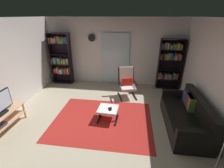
{
  "coord_description": "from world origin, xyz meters",
  "views": [
    {
      "loc": [
        0.77,
        -3.21,
        2.65
      ],
      "look_at": [
        0.23,
        0.76,
        0.87
      ],
      "focal_mm": 24.95,
      "sensor_mm": 36.0,
      "label": 1
    }
  ],
  "objects_px": {
    "bookshelf_near_tv": "(61,58)",
    "ottoman": "(108,110)",
    "cell_phone": "(110,109)",
    "bookshelf_near_sofa": "(170,62)",
    "lounge_armchair": "(127,82)",
    "tv_stand": "(2,121)",
    "leather_sofa": "(186,116)",
    "wall_clock": "(92,38)",
    "tv_remote": "(109,109)"
  },
  "relations": [
    {
      "from": "tv_stand",
      "to": "lounge_armchair",
      "type": "height_order",
      "value": "lounge_armchair"
    },
    {
      "from": "bookshelf_near_tv",
      "to": "ottoman",
      "type": "distance_m",
      "value": 3.35
    },
    {
      "from": "bookshelf_near_sofa",
      "to": "lounge_armchair",
      "type": "xyz_separation_m",
      "value": [
        -1.54,
        -0.9,
        -0.49
      ]
    },
    {
      "from": "bookshelf_near_tv",
      "to": "cell_phone",
      "type": "xyz_separation_m",
      "value": [
        2.36,
        -2.35,
        -0.69
      ]
    },
    {
      "from": "leather_sofa",
      "to": "tv_remote",
      "type": "bearing_deg",
      "value": -178.35
    },
    {
      "from": "tv_stand",
      "to": "bookshelf_near_tv",
      "type": "bearing_deg",
      "value": 86.61
    },
    {
      "from": "bookshelf_near_tv",
      "to": "leather_sofa",
      "type": "distance_m",
      "value": 4.94
    },
    {
      "from": "cell_phone",
      "to": "bookshelf_near_sofa",
      "type": "bearing_deg",
      "value": 43.92
    },
    {
      "from": "tv_remote",
      "to": "cell_phone",
      "type": "bearing_deg",
      "value": 32.03
    },
    {
      "from": "bookshelf_near_sofa",
      "to": "lounge_armchair",
      "type": "height_order",
      "value": "bookshelf_near_sofa"
    },
    {
      "from": "bookshelf_near_sofa",
      "to": "tv_remote",
      "type": "distance_m",
      "value": 3.18
    },
    {
      "from": "tv_remote",
      "to": "bookshelf_near_sofa",
      "type": "bearing_deg",
      "value": 28.75
    },
    {
      "from": "bookshelf_near_tv",
      "to": "tv_remote",
      "type": "distance_m",
      "value": 3.41
    },
    {
      "from": "tv_stand",
      "to": "leather_sofa",
      "type": "relative_size",
      "value": 0.65
    },
    {
      "from": "bookshelf_near_tv",
      "to": "cell_phone",
      "type": "relative_size",
      "value": 14.62
    },
    {
      "from": "bookshelf_near_tv",
      "to": "wall_clock",
      "type": "height_order",
      "value": "bookshelf_near_tv"
    },
    {
      "from": "bookshelf_near_sofa",
      "to": "leather_sofa",
      "type": "height_order",
      "value": "bookshelf_near_sofa"
    },
    {
      "from": "bookshelf_near_tv",
      "to": "tv_remote",
      "type": "bearing_deg",
      "value": -45.7
    },
    {
      "from": "leather_sofa",
      "to": "ottoman",
      "type": "xyz_separation_m",
      "value": [
        -2.01,
        -0.0,
        -0.01
      ]
    },
    {
      "from": "tv_stand",
      "to": "cell_phone",
      "type": "distance_m",
      "value": 2.67
    },
    {
      "from": "bookshelf_near_sofa",
      "to": "wall_clock",
      "type": "xyz_separation_m",
      "value": [
        -3.0,
        0.15,
        0.82
      ]
    },
    {
      "from": "tv_stand",
      "to": "ottoman",
      "type": "distance_m",
      "value": 2.6
    },
    {
      "from": "tv_remote",
      "to": "lounge_armchair",
      "type": "bearing_deg",
      "value": 52.96
    },
    {
      "from": "bookshelf_near_tv",
      "to": "cell_phone",
      "type": "distance_m",
      "value": 3.4
    },
    {
      "from": "bookshelf_near_tv",
      "to": "leather_sofa",
      "type": "height_order",
      "value": "bookshelf_near_tv"
    },
    {
      "from": "lounge_armchair",
      "to": "wall_clock",
      "type": "xyz_separation_m",
      "value": [
        -1.46,
        1.05,
        1.32
      ]
    },
    {
      "from": "tv_stand",
      "to": "tv_remote",
      "type": "bearing_deg",
      "value": 16.79
    },
    {
      "from": "lounge_armchair",
      "to": "cell_phone",
      "type": "height_order",
      "value": "lounge_armchair"
    },
    {
      "from": "ottoman",
      "to": "bookshelf_near_sofa",
      "type": "bearing_deg",
      "value": 50.59
    },
    {
      "from": "leather_sofa",
      "to": "lounge_armchair",
      "type": "bearing_deg",
      "value": 136.58
    },
    {
      "from": "tv_stand",
      "to": "leather_sofa",
      "type": "distance_m",
      "value": 4.55
    },
    {
      "from": "bookshelf_near_sofa",
      "to": "lounge_armchair",
      "type": "bearing_deg",
      "value": -149.71
    },
    {
      "from": "ottoman",
      "to": "tv_remote",
      "type": "relative_size",
      "value": 3.83
    },
    {
      "from": "ottoman",
      "to": "tv_remote",
      "type": "distance_m",
      "value": 0.1
    },
    {
      "from": "wall_clock",
      "to": "leather_sofa",
      "type": "bearing_deg",
      "value": -39.94
    },
    {
      "from": "bookshelf_near_sofa",
      "to": "lounge_armchair",
      "type": "distance_m",
      "value": 1.85
    },
    {
      "from": "lounge_armchair",
      "to": "wall_clock",
      "type": "bearing_deg",
      "value": 144.28
    },
    {
      "from": "tv_stand",
      "to": "wall_clock",
      "type": "xyz_separation_m",
      "value": [
        1.44,
        3.36,
        1.53
      ]
    },
    {
      "from": "cell_phone",
      "to": "wall_clock",
      "type": "height_order",
      "value": "wall_clock"
    },
    {
      "from": "ottoman",
      "to": "wall_clock",
      "type": "distance_m",
      "value": 3.15
    },
    {
      "from": "bookshelf_near_tv",
      "to": "bookshelf_near_sofa",
      "type": "xyz_separation_m",
      "value": [
        4.25,
        0.06,
        -0.04
      ]
    },
    {
      "from": "tv_stand",
      "to": "wall_clock",
      "type": "height_order",
      "value": "wall_clock"
    },
    {
      "from": "tv_stand",
      "to": "ottoman",
      "type": "xyz_separation_m",
      "value": [
        2.47,
        0.81,
        -0.02
      ]
    },
    {
      "from": "tv_stand",
      "to": "cell_phone",
      "type": "relative_size",
      "value": 8.91
    },
    {
      "from": "tv_stand",
      "to": "bookshelf_near_tv",
      "type": "height_order",
      "value": "bookshelf_near_tv"
    },
    {
      "from": "bookshelf_near_sofa",
      "to": "wall_clock",
      "type": "height_order",
      "value": "wall_clock"
    },
    {
      "from": "leather_sofa",
      "to": "cell_phone",
      "type": "distance_m",
      "value": 1.94
    },
    {
      "from": "bookshelf_near_sofa",
      "to": "cell_phone",
      "type": "relative_size",
      "value": 13.49
    },
    {
      "from": "lounge_armchair",
      "to": "tv_stand",
      "type": "bearing_deg",
      "value": -141.48
    },
    {
      "from": "cell_phone",
      "to": "tv_remote",
      "type": "bearing_deg",
      "value": -132.75
    }
  ]
}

